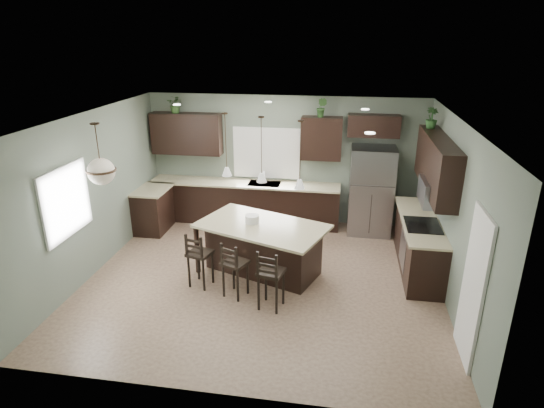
{
  "coord_description": "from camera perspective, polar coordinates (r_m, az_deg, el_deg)",
  "views": [
    {
      "loc": [
        1.27,
        -6.85,
        4.02
      ],
      "look_at": [
        0.1,
        0.4,
        1.25
      ],
      "focal_mm": 30.0,
      "sensor_mm": 36.0,
      "label": 1
    }
  ],
  "objects": [
    {
      "name": "plant_right_wall",
      "position": [
        8.78,
        19.39,
        10.14
      ],
      "size": [
        0.27,
        0.27,
        0.38
      ],
      "primitive_type": "imported",
      "rotation": [
        0.0,
        0.0,
        0.36
      ],
      "color": "#295424",
      "rests_on": "right_upper_cabs"
    },
    {
      "name": "bar_stool_center",
      "position": [
        7.36,
        -4.63,
        -8.12
      ],
      "size": [
        0.47,
        0.47,
        0.97
      ],
      "primitive_type": "cube",
      "rotation": [
        0.0,
        0.0,
        -0.38
      ],
      "color": "black",
      "rests_on": "ground"
    },
    {
      "name": "right_lower_cabs",
      "position": [
        8.63,
        17.9,
        -4.85
      ],
      "size": [
        0.6,
        2.35,
        0.9
      ],
      "primitive_type": "cube",
      "color": "black",
      "rests_on": "ground"
    },
    {
      "name": "pantry_door",
      "position": [
        6.32,
        23.91,
        -9.63
      ],
      "size": [
        0.04,
        0.82,
        2.04
      ],
      "primitive_type": "cube",
      "color": "white",
      "rests_on": "ground"
    },
    {
      "name": "window_left",
      "position": [
        7.8,
        -24.52,
        0.26
      ],
      "size": [
        0.02,
        1.1,
        1.0
      ],
      "primitive_type": "cube",
      "color": "white",
      "rests_on": "room_shell"
    },
    {
      "name": "wall_oven_front",
      "position": [
        8.34,
        16.07,
        -5.56
      ],
      "size": [
        0.01,
        0.72,
        0.6
      ],
      "primitive_type": "cube",
      "color": "gray",
      "rests_on": "right_lower_cabs"
    },
    {
      "name": "ground",
      "position": [
        8.04,
        -1.17,
        -9.32
      ],
      "size": [
        6.0,
        6.0,
        0.0
      ],
      "primitive_type": "plane",
      "color": "#9E8466",
      "rests_on": "ground"
    },
    {
      "name": "left_return_cabs",
      "position": [
        10.08,
        -14.69,
        -0.78
      ],
      "size": [
        0.6,
        0.9,
        0.9
      ],
      "primitive_type": "cube",
      "color": "black",
      "rests_on": "ground"
    },
    {
      "name": "kitchen_island",
      "position": [
        8.02,
        -1.23,
        -5.68
      ],
      "size": [
        2.46,
        1.91,
        0.92
      ],
      "primitive_type": "cube",
      "rotation": [
        0.0,
        0.0,
        -0.36
      ],
      "color": "black",
      "rests_on": "ground"
    },
    {
      "name": "pendant_center",
      "position": [
        7.4,
        -1.34,
        6.82
      ],
      "size": [
        0.17,
        0.17,
        1.1
      ],
      "primitive_type": null,
      "color": "white",
      "rests_on": "room_shell"
    },
    {
      "name": "right_upper_cabs",
      "position": [
        8.15,
        19.95,
        4.69
      ],
      "size": [
        0.34,
        2.35,
        0.9
      ],
      "primitive_type": "cube",
      "color": "black",
      "rests_on": "room_shell"
    },
    {
      "name": "cooktop",
      "position": [
        8.18,
        18.39,
        -2.53
      ],
      "size": [
        0.58,
        0.75,
        0.02
      ],
      "primitive_type": "cube",
      "color": "black",
      "rests_on": "right_countertop"
    },
    {
      "name": "microwave",
      "position": [
        7.99,
        19.58,
        1.43
      ],
      "size": [
        0.4,
        0.75,
        0.4
      ],
      "primitive_type": "cube",
      "color": "gray",
      "rests_on": "right_upper_cabs"
    },
    {
      "name": "right_countertop",
      "position": [
        8.44,
        18.11,
        -1.96
      ],
      "size": [
        0.66,
        2.35,
        0.04
      ],
      "primitive_type": "cube",
      "color": "#C4BC94",
      "rests_on": "right_lower_cabs"
    },
    {
      "name": "plant_back_right",
      "position": [
        9.52,
        6.26,
        11.96
      ],
      "size": [
        0.27,
        0.25,
        0.4
      ],
      "primitive_type": "imported",
      "rotation": [
        0.0,
        0.0,
        -0.43
      ],
      "color": "#2E5726",
      "rests_on": "back_upper_right"
    },
    {
      "name": "bar_stool_right",
      "position": [
        7.03,
        -0.12,
        -9.33
      ],
      "size": [
        0.45,
        0.45,
        1.01
      ],
      "primitive_type": "cube",
      "rotation": [
        0.0,
        0.0,
        -0.22
      ],
      "color": "black",
      "rests_on": "ground"
    },
    {
      "name": "back_upper_left",
      "position": [
        10.24,
        -10.66,
        8.66
      ],
      "size": [
        1.55,
        0.34,
        0.9
      ],
      "primitive_type": "cube",
      "color": "black",
      "rests_on": "room_shell"
    },
    {
      "name": "pendant_right",
      "position": [
        7.08,
        3.56,
        6.13
      ],
      "size": [
        0.17,
        0.17,
        1.1
      ],
      "primitive_type": null,
      "color": "silver",
      "rests_on": "room_shell"
    },
    {
      "name": "left_return_countertop",
      "position": [
        9.92,
        -14.83,
        1.74
      ],
      "size": [
        0.66,
        0.96,
        0.04
      ],
      "primitive_type": "cube",
      "color": "#C4BC94",
      "rests_on": "left_return_cabs"
    },
    {
      "name": "room_shell",
      "position": [
        7.34,
        -1.27,
        2.23
      ],
      "size": [
        6.0,
        6.0,
        6.0
      ],
      "color": "slate",
      "rests_on": "ground"
    },
    {
      "name": "sink_inset",
      "position": [
        9.92,
        -0.98,
        2.55
      ],
      "size": [
        0.7,
        0.45,
        0.01
      ],
      "primitive_type": "cube",
      "color": "gray",
      "rests_on": "back_countertop"
    },
    {
      "name": "faucet",
      "position": [
        9.85,
        -1.02,
        3.3
      ],
      "size": [
        0.02,
        0.02,
        0.28
      ],
      "primitive_type": "cylinder",
      "color": "silver",
      "rests_on": "back_countertop"
    },
    {
      "name": "window_back",
      "position": [
        10.04,
        -0.69,
        6.43
      ],
      "size": [
        1.35,
        0.02,
        1.0
      ],
      "primitive_type": "cube",
      "color": "white",
      "rests_on": "room_shell"
    },
    {
      "name": "back_upper_right",
      "position": [
        9.67,
        6.23,
        8.18
      ],
      "size": [
        0.85,
        0.34,
        0.9
      ],
      "primitive_type": "cube",
      "color": "black",
      "rests_on": "room_shell"
    },
    {
      "name": "back_lower_cabs",
      "position": [
        10.19,
        -3.44,
        0.12
      ],
      "size": [
        4.2,
        0.6,
        0.9
      ],
      "primitive_type": "cube",
      "color": "black",
      "rests_on": "ground"
    },
    {
      "name": "refrigerator",
      "position": [
        9.72,
        12.32,
        1.62
      ],
      "size": [
        0.9,
        0.74,
        1.85
      ],
      "primitive_type": "cube",
      "color": "gray",
      "rests_on": "ground"
    },
    {
      "name": "chandelier",
      "position": [
        7.31,
        -20.91,
        5.87
      ],
      "size": [
        0.45,
        0.45,
        0.96
      ],
      "primitive_type": null,
      "color": "beige",
      "rests_on": "room_shell"
    },
    {
      "name": "serving_dish",
      "position": [
        7.89,
        -2.51,
        -1.9
      ],
      "size": [
        0.24,
        0.24,
        0.14
      ],
      "primitive_type": "cylinder",
      "color": "white",
      "rests_on": "kitchen_island"
    },
    {
      "name": "pendant_left",
      "position": [
        7.77,
        -5.81,
        7.39
      ],
      "size": [
        0.17,
        0.17,
        1.1
      ],
      "primitive_type": null,
      "color": "white",
      "rests_on": "room_shell"
    },
    {
      "name": "plant_back_left",
      "position": [
        10.17,
        -11.99,
        12.14
      ],
      "size": [
        0.38,
        0.34,
        0.37
      ],
      "primitive_type": "imported",
      "rotation": [
        0.0,
        0.0,
        -0.15
      ],
      "color": "#325525",
      "rests_on": "back_upper_left"
    },
    {
      "name": "back_countertop",
      "position": [
        10.01,
        -3.52,
        2.6
      ],
      "size": [
        4.2,
        0.66,
        0.04
      ],
      "primitive_type": "cube",
      "color": "#C4BC94",
      "rests_on": "back_lower_cabs"
    },
    {
      "name": "fridge_header",
      "position": [
        9.61,
        12.65,
        9.57
      ],
      "size": [
        1.05,
        0.34,
        0.45
      ],
      "primitive_type": "cube",
      "color": "black",
      "rests_on": "room_shell"
    },
    {
      "name": "bar_stool_left",
      "position": [
        7.71,
        -9.0,
        -6.84
      ],
      "size": [
        0.44,
        0.44,
        0.98
      ],
      "primitive_type": "cube",
      "rotation": [
        0.0,
        0.0,
        -0.25
      ],
      "color": "black",
      "rests_on": "ground"
    }
  ]
}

